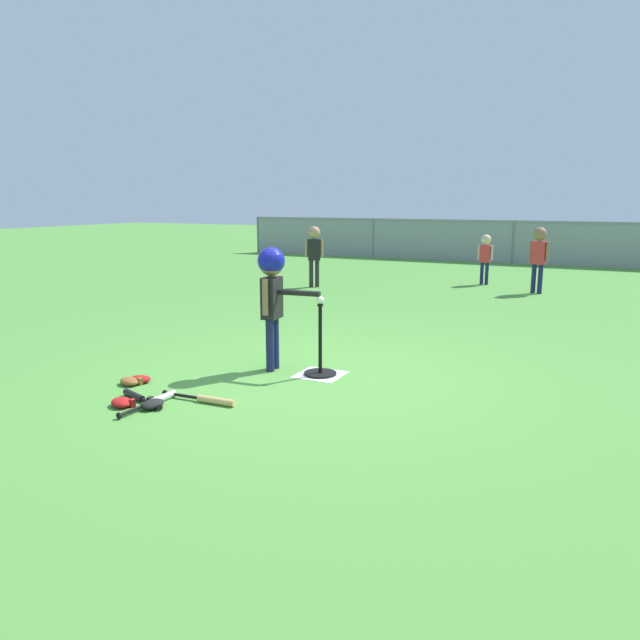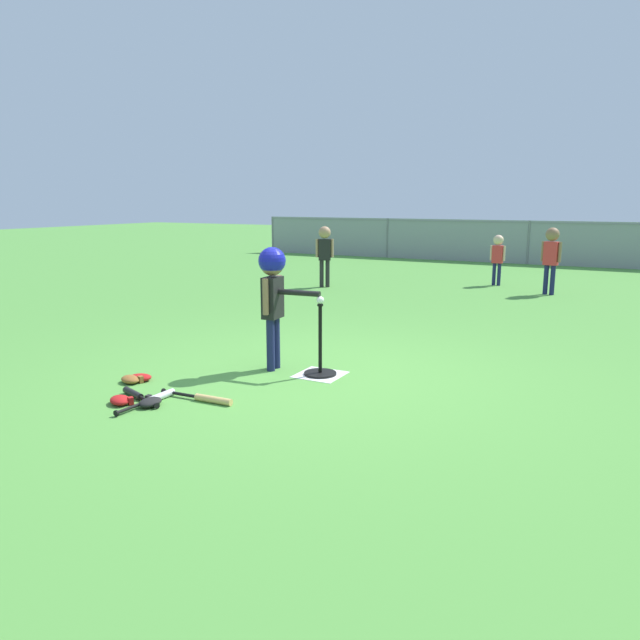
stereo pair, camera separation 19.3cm
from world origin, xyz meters
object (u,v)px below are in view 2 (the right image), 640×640
object	(u,v)px
batter_child	(273,283)
spare_bat_wood	(206,398)
fielder_near_right	(551,252)
glove_outfield_drop	(131,379)
baseball_on_tee	(320,300)
fielder_deep_center	(498,253)
batting_tee	(320,363)
glove_by_plate	(139,378)
spare_bat_black	(136,395)
fielder_near_left	(325,248)
glove_tossed_aside	(150,402)
glove_near_bats	(121,400)
spare_bat_silver	(154,399)

from	to	relation	value
batter_child	spare_bat_wood	size ratio (longest dim) A/B	1.72
fielder_near_right	glove_outfield_drop	xyz separation A→B (m)	(-2.70, -7.54, -0.74)
batter_child	fielder_near_right	bearing A→B (deg)	74.91
baseball_on_tee	fielder_deep_center	world-z (taller)	fielder_deep_center
batting_tee	spare_bat_wood	xyz separation A→B (m)	(-0.48, -1.17, -0.08)
baseball_on_tee	fielder_near_right	world-z (taller)	fielder_near_right
glove_by_plate	baseball_on_tee	bearing A→B (deg)	35.24
batting_tee	baseball_on_tee	xyz separation A→B (m)	(0.00, -0.00, 0.63)
batter_child	spare_bat_black	size ratio (longest dim) A/B	2.16
fielder_near_left	glove_by_plate	bearing A→B (deg)	-77.97
batting_tee	fielder_deep_center	world-z (taller)	fielder_deep_center
batter_child	fielder_deep_center	bearing A→B (deg)	84.85
fielder_deep_center	glove_tossed_aside	size ratio (longest dim) A/B	4.30
batting_tee	glove_by_plate	xyz separation A→B (m)	(-1.41, -1.00, -0.08)
fielder_deep_center	baseball_on_tee	bearing A→B (deg)	-91.22
baseball_on_tee	glove_outfield_drop	distance (m)	1.93
batting_tee	glove_near_bats	bearing A→B (deg)	-124.58
baseball_on_tee	spare_bat_silver	bearing A→B (deg)	-121.79
batter_child	spare_bat_wood	distance (m)	1.42
spare_bat_wood	glove_outfield_drop	distance (m)	0.97
fielder_near_right	fielder_near_left	bearing A→B (deg)	-165.43
spare_bat_wood	fielder_deep_center	bearing A→B (deg)	85.73
batting_tee	spare_bat_wood	bearing A→B (deg)	-112.04
fielder_deep_center	fielder_near_left	size ratio (longest dim) A/B	0.85
spare_bat_silver	spare_bat_black	size ratio (longest dim) A/B	1.13
fielder_near_left	spare_bat_black	distance (m)	7.05
batter_child	fielder_near_left	size ratio (longest dim) A/B	1.05
spare_bat_silver	glove_outfield_drop	xyz separation A→B (m)	(-0.58, 0.32, 0.01)
fielder_near_right	spare_bat_black	distance (m)	8.22
fielder_deep_center	batter_child	bearing A→B (deg)	-95.15
batter_child	fielder_near_right	xyz separation A→B (m)	(1.76, 6.51, -0.11)
fielder_near_left	glove_near_bats	size ratio (longest dim) A/B	4.38
glove_near_bats	glove_tossed_aside	size ratio (longest dim) A/B	1.16
spare_bat_silver	spare_bat_black	distance (m)	0.21
glove_by_plate	glove_tossed_aside	xyz separation A→B (m)	(0.59, -0.48, 0.00)
fielder_near_left	spare_bat_wood	distance (m)	7.02
batting_tee	fielder_deep_center	bearing A→B (deg)	88.78
baseball_on_tee	glove_near_bats	size ratio (longest dim) A/B	0.27
fielder_near_right	spare_bat_silver	bearing A→B (deg)	-105.06
batting_tee	glove_by_plate	distance (m)	1.73
spare_bat_black	glove_near_bats	bearing A→B (deg)	-92.42
batting_tee	fielder_near_left	xyz separation A→B (m)	(-2.78, 5.42, 0.65)
fielder_near_left	glove_by_plate	world-z (taller)	fielder_near_left
baseball_on_tee	glove_tossed_aside	bearing A→B (deg)	-119.02
spare_bat_wood	glove_by_plate	bearing A→B (deg)	169.36
fielder_near_left	glove_near_bats	distance (m)	7.22
glove_near_bats	baseball_on_tee	bearing A→B (deg)	55.42
baseball_on_tee	fielder_near_right	xyz separation A→B (m)	(1.25, 6.46, 0.03)
glove_tossed_aside	fielder_near_right	bearing A→B (deg)	75.38
batter_child	glove_outfield_drop	xyz separation A→B (m)	(-0.94, -1.03, -0.85)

